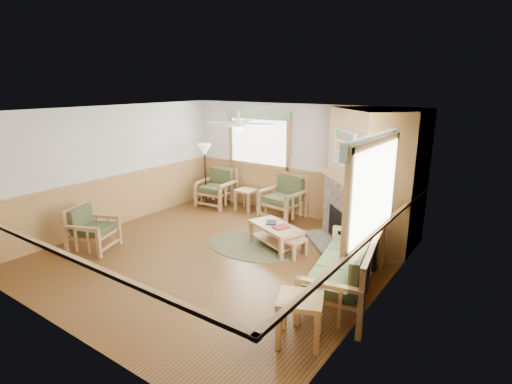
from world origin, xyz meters
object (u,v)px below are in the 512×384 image
Objects in this scene: coffee_table at (276,236)px; end_table_chairs at (246,200)px; armchair_back_left at (216,188)px; end_table_sofa at (300,319)px; footstool at (293,247)px; armchair_back_right at (283,198)px; sofa at (346,264)px; armchair_left at (93,229)px; floor_lamp_right at (372,224)px; floor_lamp_left at (205,175)px.

coffee_table is 2.48m from end_table_chairs.
armchair_back_left is 0.84× the size of coffee_table.
footstool is (-1.36, 2.19, -0.13)m from end_table_sofa.
sofa is at bearing -37.41° from armchair_back_right.
end_table_chairs reaches higher than coffee_table.
armchair_back_right reaches higher than armchair_back_left.
end_table_chairs is (-3.75, 2.54, -0.23)m from sofa.
armchair_left is (-2.06, -3.73, -0.07)m from armchair_back_right.
armchair_back_left is at bearing 153.44° from footstool.
end_table_chairs is at bearing 162.61° from coffee_table.
armchair_left reaches higher than end_table_chairs.
sofa reaches higher than coffee_table.
armchair_back_right is at bearing -51.22° from armchair_left.
armchair_left is 5.26m from floor_lamp_right.
floor_lamp_right is (0.00, 1.11, 0.33)m from sofa.
armchair_back_left is 0.45m from floor_lamp_left.
armchair_back_left is at bearing -172.57° from end_table_chairs.
floor_lamp_right is at bearing -13.64° from floor_lamp_left.
armchair_back_right is 1.62× the size of end_table_sofa.
floor_lamp_left is at bearing -158.79° from armchair_back_left.
armchair_left is 4.73m from end_table_sofa.
sofa is at bearing 90.00° from end_table_sofa.
armchair_left is at bearing -95.98° from armchair_back_left.
coffee_table reaches higher than footstool.
floor_lamp_right is at bearing -20.94° from end_table_chairs.
sofa is 5.43m from floor_lamp_left.
coffee_table is (2.87, 2.13, -0.20)m from armchair_left.
sofa is 2.28× the size of armchair_back_left.
floor_lamp_left is at bearing -19.19° from armchair_left.
end_table_sofa is 6.18m from floor_lamp_left.
footstool is at bearing -31.50° from armchair_back_left.
floor_lamp_left reaches higher than end_table_chairs.
footstool is (1.30, -1.77, -0.32)m from armchair_back_right.
armchair_back_left is 6.04m from end_table_sofa.
armchair_back_right is 2.22m from footstool.
coffee_table is 1.95m from floor_lamp_right.
coffee_table is at bearing -56.87° from armchair_back_right.
sofa is 1.60m from footstool.
sofa reaches higher than armchair_back_left.
end_table_chairs is 5.45m from end_table_sofa.
end_table_chairs is (0.91, 0.12, -0.20)m from armchair_back_left.
coffee_table is 1.86× the size of end_table_sofa.
coffee_table is at bearing -40.13° from end_table_chairs.
armchair_back_left is 0.94m from end_table_chairs.
armchair_back_right is at bearing 126.41° from footstool.
end_table_chairs is 0.33× the size of floor_lamp_left.
end_table_chairs is at bearing 143.53° from footstool.
end_table_chairs is (-1.09, 0.00, -0.22)m from armchair_back_right.
armchair_back_left reaches higher than footstool.
sofa is 1.16m from floor_lamp_right.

